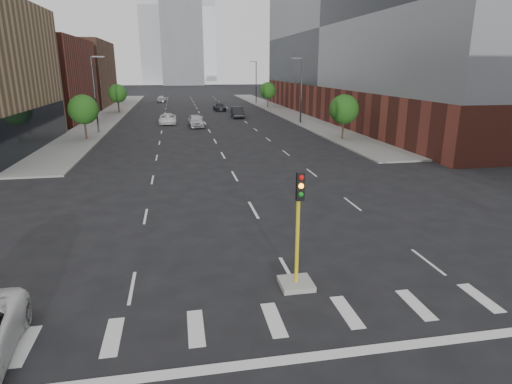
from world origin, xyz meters
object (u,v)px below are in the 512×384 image
object	(u,v)px
car_far_left	(168,119)
car_distant	(162,99)
median_traffic_signal	(297,263)
car_mid_right	(237,112)
car_near_left	(196,121)
car_deep_right	(219,107)

from	to	relation	value
car_far_left	car_distant	bearing A→B (deg)	93.34
median_traffic_signal	car_far_left	xyz separation A→B (m)	(-5.30, 49.11, -0.26)
car_far_left	car_mid_right	bearing A→B (deg)	29.53
car_near_left	car_distant	bearing A→B (deg)	94.37
car_deep_right	car_distant	bearing A→B (deg)	114.19
median_traffic_signal	car_mid_right	bearing A→B (deg)	84.16
car_mid_right	car_distant	xyz separation A→B (m)	(-12.84, 34.60, -0.07)
median_traffic_signal	car_distant	size ratio (longest dim) A/B	0.97
car_deep_right	car_far_left	bearing A→B (deg)	-119.23
car_near_left	median_traffic_signal	bearing A→B (deg)	-90.98
car_mid_right	car_deep_right	size ratio (longest dim) A/B	1.07
median_traffic_signal	car_deep_right	xyz separation A→B (m)	(3.93, 66.88, -0.28)
car_far_left	car_distant	xyz separation A→B (m)	(-1.90, 40.63, 0.06)
median_traffic_signal	car_distant	distance (m)	90.03
car_mid_right	car_near_left	bearing A→B (deg)	-122.85
median_traffic_signal	car_deep_right	distance (m)	67.00
car_mid_right	car_far_left	distance (m)	12.49
car_mid_right	car_deep_right	world-z (taller)	car_mid_right
median_traffic_signal	car_near_left	world-z (taller)	median_traffic_signal
car_far_left	car_deep_right	xyz separation A→B (m)	(9.23, 17.77, -0.02)
median_traffic_signal	car_far_left	world-z (taller)	median_traffic_signal
car_far_left	car_distant	size ratio (longest dim) A/B	1.13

